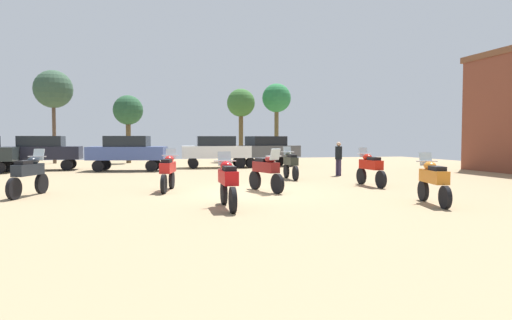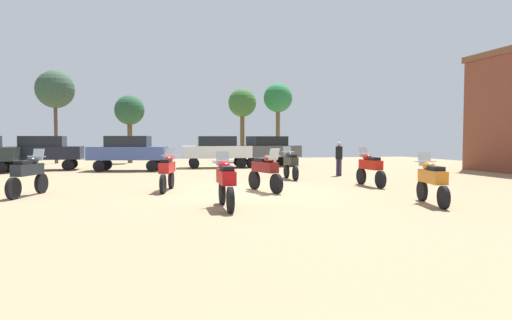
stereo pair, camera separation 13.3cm
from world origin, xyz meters
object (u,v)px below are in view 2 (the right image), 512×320
Objects in this scene: car_2 at (217,149)px; tree_4 at (242,104)px; tree_6 at (130,111)px; motorcycle_2 at (265,170)px; motorcycle_8 at (291,163)px; motorcycle_6 at (432,179)px; car_4 at (43,150)px; motorcycle_7 at (28,173)px; person_1 at (339,156)px; car_5 at (128,150)px; motorcycle_3 at (167,170)px; car_3 at (267,149)px; tree_2 at (278,99)px; motorcycle_4 at (226,181)px; tree_1 at (55,90)px; motorcycle_5 at (370,167)px.

tree_4 is at bearing -19.19° from car_2.
motorcycle_2 is at bearing -74.89° from tree_6.
motorcycle_6 is at bearing -78.57° from motorcycle_8.
tree_6 is (4.61, 6.76, 2.75)m from car_4.
motorcycle_7 is 1.29× the size of person_1.
car_2 is at bearing 114.99° from motorcycle_6.
motorcycle_8 is at bearing -123.55° from car_5.
tree_6 is at bearing 42.95° from car_2.
motorcycle_3 is 21.01m from tree_4.
tree_6 is at bearing -177.04° from tree_4.
car_4 is at bearing 141.80° from motorcycle_6.
car_3 reaches higher than motorcycle_8.
motorcycle_8 is 16.63m from tree_4.
person_1 reaches higher than motorcycle_6.
car_5 is 0.89× the size of tree_6.
tree_2 reaches higher than motorcycle_3.
motorcycle_4 is 1.00× the size of motorcycle_7.
motorcycle_3 is 12.64m from car_2.
motorcycle_3 is 8.69m from motorcycle_6.
motorcycle_4 is 0.47× the size of car_3.
motorcycle_3 is 4.41m from motorcycle_7.
motorcycle_4 is 26.07m from tree_1.
car_2 is 10.25m from car_4.
car_3 is 1.06× the size of car_4.
motorcycle_5 is 20.96m from tree_2.
car_3 is 7.81m from tree_4.
tree_4 is (3.37, 20.51, 3.89)m from motorcycle_2.
tree_6 reaches higher than car_5.
tree_1 is at bearing 59.13° from car_2.
tree_6 is (-9.02, 6.54, 2.75)m from car_3.
tree_2 is at bearing -30.66° from person_1.
tree_6 is (-10.63, 14.51, 2.93)m from person_1.
person_1 is 0.29× the size of tree_4.
tree_1 reaches higher than car_5.
motorcycle_3 is 21.61m from tree_1.
tree_4 is (1.05, 16.13, 3.91)m from motorcycle_8.
motorcycle_4 is 11.44m from person_1.
motorcycle_6 is 8.55m from motorcycle_8.
car_2 is at bearing -63.47° from car_5.
car_2 is (-4.20, 12.32, 0.44)m from motorcycle_5.
car_2 reaches higher than motorcycle_3.
tree_1 is (-3.04, 20.18, 4.71)m from motorcycle_7.
car_3 is 2.72× the size of person_1.
motorcycle_3 is 9.68m from person_1.
car_3 reaches higher than motorcycle_4.
motorcycle_7 is at bearing 151.70° from car_2.
car_4 is at bearing 79.20° from car_3.
motorcycle_8 is (2.33, 4.37, -0.01)m from motorcycle_2.
tree_4 is at bearing 78.09° from motorcycle_7.
motorcycle_6 is at bearing -69.16° from tree_6.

